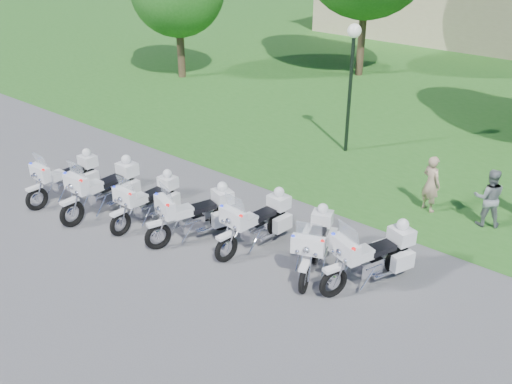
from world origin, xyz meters
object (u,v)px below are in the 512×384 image
Objects in this scene: motorcycle_3 at (196,213)px; motorcycle_4 at (257,221)px; bystander_a at (431,184)px; motorcycle_5 at (315,243)px; motorcycle_2 at (148,199)px; motorcycle_6 at (373,255)px; motorcycle_0 at (67,177)px; motorcycle_1 at (104,187)px; lamp_post at (352,57)px; bystander_b at (489,198)px.

motorcycle_3 is 1.57m from motorcycle_4.
bystander_a is at bearing -112.98° from motorcycle_4.
motorcycle_3 is 1.07× the size of motorcycle_5.
motorcycle_2 is 6.02m from motorcycle_6.
motorcycle_4 reaches higher than motorcycle_0.
bystander_a is (2.44, 4.40, 0.12)m from motorcycle_4.
motorcycle_0 is 0.97× the size of motorcycle_4.
motorcycle_1 reaches higher than motorcycle_5.
motorcycle_6 is 1.51× the size of bystander_a.
bystander_a is (4.00, -2.26, -2.41)m from lamp_post.
motorcycle_6 is at bearing 117.26° from bystander_a.
motorcycle_5 is 4.39m from bystander_a.
motorcycle_4 reaches higher than motorcycle_2.
motorcycle_1 is 1.13× the size of motorcycle_2.
motorcycle_2 is 1.44× the size of bystander_b.
motorcycle_3 is at bearing 17.03° from bystander_b.
motorcycle_1 is at bearing 60.47° from bystander_a.
motorcycle_2 is 1.02× the size of motorcycle_5.
bystander_a is 1.01× the size of bystander_b.
lamp_post is at bearing -85.64° from motorcycle_5.
motorcycle_4 is 1.52× the size of bystander_a.
motorcycle_5 is at bearing -166.90° from motorcycle_0.
motorcycle_3 is at bearing 73.20° from bystander_a.
lamp_post reaches higher than motorcycle_1.
motorcycle_6 is 4.28m from bystander_b.
bystander_a is (3.86, 5.07, 0.10)m from motorcycle_3.
motorcycle_6 is (4.33, 1.08, 0.01)m from motorcycle_3.
motorcycle_5 is (7.41, 1.52, -0.00)m from motorcycle_0.
bystander_b is (5.34, 5.25, 0.10)m from motorcycle_3.
motorcycle_6 is (5.88, 1.28, 0.06)m from motorcycle_2.
lamp_post reaches higher than motorcycle_4.
motorcycle_4 is at bearing -164.61° from motorcycle_0.
motorcycle_6 is at bearing -166.59° from motorcycle_1.
bystander_a is at bearing -108.52° from motorcycle_3.
bystander_b is at bearing -152.85° from bystander_a.
lamp_post is (-4.48, 6.24, 2.50)m from motorcycle_6.
motorcycle_2 is 0.95× the size of motorcycle_6.
bystander_b reaches higher than motorcycle_5.
motorcycle_0 is at bearing 11.35° from motorcycle_2.
motorcycle_1 is 10.07m from bystander_b.
motorcycle_2 is at bearing 22.45° from motorcycle_4.
lamp_post is at bearing -33.94° from motorcycle_6.
motorcycle_3 reaches higher than motorcycle_5.
motorcycle_2 is 7.55m from bystander_a.
motorcycle_3 is 1.49× the size of bystander_a.
bystander_a reaches higher than bystander_b.
bystander_b is at bearing -20.76° from lamp_post.
motorcycle_4 is at bearing -76.79° from lamp_post.
lamp_post is (-1.56, 6.65, 2.52)m from motorcycle_4.
motorcycle_3 is 0.98× the size of motorcycle_4.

